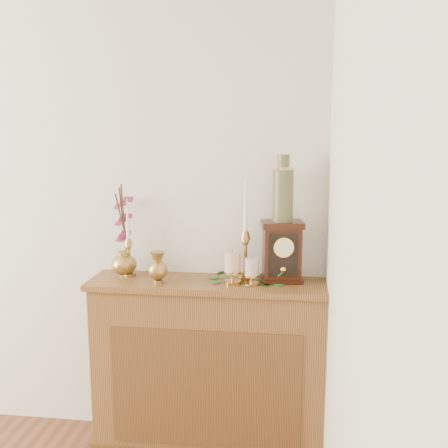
# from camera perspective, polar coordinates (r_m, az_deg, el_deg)

# --- Properties ---
(console_shelf) EXTENTS (1.24, 0.34, 0.93)m
(console_shelf) POSITION_cam_1_polar(r_m,az_deg,el_deg) (2.88, -1.64, -15.66)
(console_shelf) COLOR brown
(console_shelf) RESTS_ON ground
(candlestick_left) EXTENTS (0.07, 0.07, 0.42)m
(candlestick_left) POSITION_cam_1_polar(r_m,az_deg,el_deg) (2.80, -10.34, -2.93)
(candlestick_left) COLOR #A37F41
(candlestick_left) RESTS_ON console_shelf
(candlestick_center) EXTENTS (0.09, 0.09, 0.52)m
(candlestick_center) POSITION_cam_1_polar(r_m,az_deg,el_deg) (2.69, 2.33, -2.55)
(candlestick_center) COLOR #A37F41
(candlestick_center) RESTS_ON console_shelf
(bud_vase) EXTENTS (0.10, 0.10, 0.16)m
(bud_vase) POSITION_cam_1_polar(r_m,az_deg,el_deg) (2.67, -7.22, -4.76)
(bud_vase) COLOR #A37F41
(bud_vase) RESTS_ON console_shelf
(ginger_jar) EXTENTS (0.20, 0.22, 0.50)m
(ginger_jar) POSITION_cam_1_polar(r_m,az_deg,el_deg) (2.83, -10.81, -1.02)
(ginger_jar) COLOR #A37F41
(ginger_jar) RESTS_ON console_shelf
(pillar_candle_left) EXTENTS (0.09, 0.09, 0.17)m
(pillar_candle_left) POSITION_cam_1_polar(r_m,az_deg,el_deg) (2.64, 0.92, -4.60)
(pillar_candle_left) COLOR #C48A44
(pillar_candle_left) RESTS_ON console_shelf
(pillar_candle_right) EXTENTS (0.08, 0.08, 0.15)m
(pillar_candle_right) POSITION_cam_1_polar(r_m,az_deg,el_deg) (2.62, 3.03, -5.05)
(pillar_candle_right) COLOR #C48A44
(pillar_candle_right) RESTS_ON console_shelf
(ivy_garland) EXTENTS (0.40, 0.18, 0.07)m
(ivy_garland) POSITION_cam_1_polar(r_m,az_deg,el_deg) (2.68, 3.05, -6.10)
(ivy_garland) COLOR #246026
(ivy_garland) RESTS_ON console_shelf
(mantel_clock) EXTENTS (0.23, 0.18, 0.31)m
(mantel_clock) POSITION_cam_1_polar(r_m,az_deg,el_deg) (2.68, 6.31, -3.07)
(mantel_clock) COLOR black
(mantel_clock) RESTS_ON console_shelf
(ceramic_vase) EXTENTS (0.10, 0.10, 0.33)m
(ceramic_vase) POSITION_cam_1_polar(r_m,az_deg,el_deg) (2.63, 6.43, 3.51)
(ceramic_vase) COLOR #1C382A
(ceramic_vase) RESTS_ON mantel_clock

